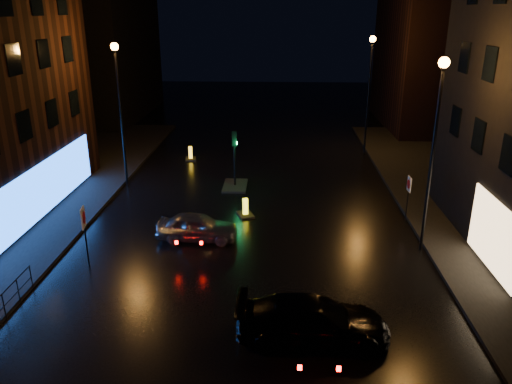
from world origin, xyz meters
TOP-DOWN VIEW (x-y plane):
  - ground at (0.00, 0.00)m, footprint 120.00×120.00m
  - building_far_left at (-16.00, 35.00)m, footprint 8.00×16.00m
  - building_far_right at (15.00, 32.00)m, footprint 8.00×14.00m
  - street_lamp_lfar at (-7.80, 14.00)m, footprint 0.44×0.44m
  - street_lamp_rnear at (7.80, 6.00)m, footprint 0.44×0.44m
  - street_lamp_rfar at (7.80, 22.00)m, footprint 0.44×0.44m
  - traffic_signal at (-1.20, 14.00)m, footprint 1.40×2.40m
  - silver_hatchback at (-2.32, 6.62)m, footprint 3.78×1.65m
  - dark_sedan at (2.56, -0.68)m, footprint 4.94×2.03m
  - bollard_near at (-0.28, 9.55)m, footprint 1.06×1.27m
  - bollard_far at (-4.86, 19.63)m, footprint 0.88×1.18m
  - road_sign_left at (-6.50, 3.92)m, footprint 0.18×0.63m
  - road_sign_right at (7.90, 9.31)m, footprint 0.09×0.57m

SIDE VIEW (x-z plane):
  - ground at x=0.00m, z-range 0.00..0.00m
  - bollard_far at x=-4.86m, z-range -0.27..0.68m
  - bollard_near at x=-0.28m, z-range -0.27..0.68m
  - traffic_signal at x=-1.20m, z-range -1.22..2.23m
  - silver_hatchback at x=-2.32m, z-range 0.00..1.27m
  - dark_sedan at x=2.56m, z-range 0.00..1.43m
  - road_sign_right at x=7.90m, z-range 0.58..2.91m
  - road_sign_left at x=-6.50m, z-range 0.65..3.24m
  - street_lamp_lfar at x=-7.80m, z-range 1.38..9.75m
  - street_lamp_rnear at x=7.80m, z-range 1.38..9.75m
  - street_lamp_rfar at x=7.80m, z-range 1.38..9.75m
  - building_far_right at x=15.00m, z-range 0.00..12.00m
  - building_far_left at x=-16.00m, z-range 0.00..14.00m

